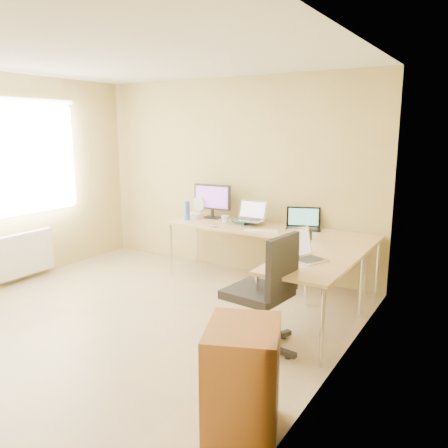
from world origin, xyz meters
The scene contains 24 objects.
floor centered at (0.00, 0.00, 0.00)m, with size 4.50×4.50×0.00m, color tan.
ceiling centered at (0.00, 0.00, 2.60)m, with size 4.50×4.50×0.00m, color white.
wall_back centered at (0.00, 2.25, 1.30)m, with size 4.50×4.50×0.00m, color tan.
wall_right centered at (2.10, 0.00, 1.30)m, with size 4.50×4.50×0.00m, color tan.
desk_main centered at (0.72, 1.85, 0.36)m, with size 2.65×0.70×0.73m, color tan.
desk_return centered at (1.70, 0.85, 0.36)m, with size 0.70×1.30×0.73m, color tan.
monitor centered at (-0.21, 2.05, 0.96)m, with size 0.54×0.18×0.47m, color black.
book_stack centered at (0.33, 2.05, 0.76)m, with size 0.25×0.34×0.06m, color #1B655E.
laptop_center centered at (0.44, 1.91, 0.91)m, with size 0.38×0.29×0.24m, color #B1B1CD.
laptop_black centered at (1.11, 2.03, 0.86)m, with size 0.41×0.30×0.26m, color black.
keyboard centered at (0.75, 1.62, 0.74)m, with size 0.40×0.11×0.02m, color white.
mouse centered at (1.13, 1.55, 0.75)m, with size 0.09×0.05×0.03m, color silver.
mug centered at (0.11, 1.85, 0.78)m, with size 0.11×0.11×0.10m, color silver.
cd_stack centered at (0.13, 1.55, 0.74)m, with size 0.12×0.12×0.03m, color white.
water_bottle centered at (-0.40, 1.72, 0.86)m, with size 0.07×0.07×0.26m, color #4863C1.
papers centered at (-0.40, 1.74, 0.73)m, with size 0.22×0.31×0.01m, color beige.
white_box centered at (-0.40, 1.88, 0.77)m, with size 0.20×0.15×0.07m, color silver.
desk_fan centered at (-0.40, 2.05, 0.86)m, with size 0.20×0.20×0.26m, color silver.
black_cup centered at (1.37, 1.55, 0.79)m, with size 0.08×0.08×0.13m, color #2A2A2A.
laptop_return centered at (1.65, 0.79, 0.85)m, with size 0.28×0.35×0.23m, color silver.
office_chair centered at (1.39, 0.28, 0.50)m, with size 0.65×0.65×1.08m, color black.
cabinet centered at (1.85, -0.81, 0.36)m, with size 0.45×0.55×0.76m, color #A77244.
radiator centered at (-2.03, 0.40, 0.35)m, with size 0.09×0.80×0.55m, color white.
window centered at (-2.05, 0.40, 1.55)m, with size 0.10×1.80×1.40m, color white.
Camera 1 is at (3.11, -3.11, 1.94)m, focal length 36.58 mm.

